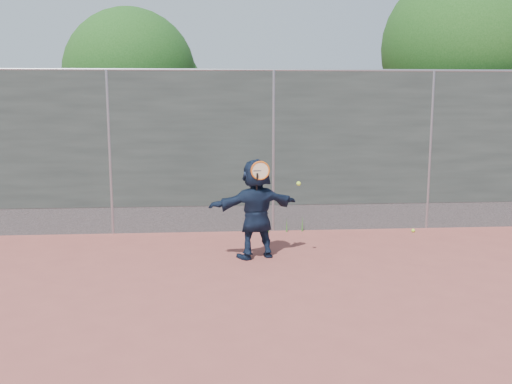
{
  "coord_description": "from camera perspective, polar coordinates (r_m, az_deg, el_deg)",
  "views": [
    {
      "loc": [
        -1.12,
        -7.04,
        2.54
      ],
      "look_at": [
        -0.46,
        1.71,
        1.05
      ],
      "focal_mm": 40.0,
      "sensor_mm": 36.0,
      "label": 1
    }
  ],
  "objects": [
    {
      "name": "ground",
      "position": [
        7.57,
        4.52,
        -10.04
      ],
      "size": [
        80.0,
        80.0,
        0.0
      ],
      "primitive_type": "plane",
      "color": "#9E4C42",
      "rests_on": "ground"
    },
    {
      "name": "weed_clump",
      "position": [
        10.79,
        3.32,
        -3.29
      ],
      "size": [
        0.68,
        0.07,
        0.3
      ],
      "color": "#387226",
      "rests_on": "ground"
    },
    {
      "name": "tree_left",
      "position": [
        13.7,
        -11.8,
        11.09
      ],
      "size": [
        3.15,
        3.0,
        4.53
      ],
      "color": "#382314",
      "rests_on": "ground"
    },
    {
      "name": "fence",
      "position": [
        10.64,
        1.74,
        4.44
      ],
      "size": [
        20.0,
        0.06,
        3.03
      ],
      "color": "#38423D",
      "rests_on": "ground"
    },
    {
      "name": "swing_action",
      "position": [
        8.67,
        0.81,
        1.91
      ],
      "size": [
        0.78,
        0.13,
        0.51
      ],
      "color": "orange",
      "rests_on": "ground"
    },
    {
      "name": "tree_right",
      "position": [
        14.08,
        20.57,
        12.89
      ],
      "size": [
        3.78,
        3.6,
        5.39
      ],
      "color": "#382314",
      "rests_on": "ground"
    },
    {
      "name": "ball_ground",
      "position": [
        11.15,
        15.44,
        -3.73
      ],
      "size": [
        0.07,
        0.07,
        0.07
      ],
      "primitive_type": "sphere",
      "color": "#C2FA37",
      "rests_on": "ground"
    },
    {
      "name": "player",
      "position": [
        8.95,
        0.0,
        -1.66
      ],
      "size": [
        1.54,
        0.88,
        1.58
      ],
      "primitive_type": "imported",
      "rotation": [
        0.0,
        0.0,
        3.44
      ],
      "color": "#142139",
      "rests_on": "ground"
    }
  ]
}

